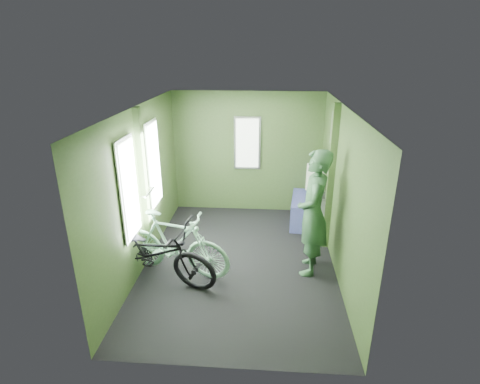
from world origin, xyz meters
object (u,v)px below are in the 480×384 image
object	(u,v)px
bicycle_black	(156,282)
bench_seat	(308,207)
bicycle_mint	(176,274)
passenger	(313,213)
waste_box	(320,219)

from	to	relation	value
bicycle_black	bench_seat	xyz separation A→B (m)	(2.27, 2.04, 0.30)
bicycle_mint	passenger	xyz separation A→B (m)	(1.91, 0.25, 0.90)
bicycle_black	bench_seat	distance (m)	3.06
bicycle_black	passenger	distance (m)	2.37
bicycle_mint	passenger	size ratio (longest dim) A/B	0.91
bicycle_black	waste_box	bearing A→B (deg)	-43.18
passenger	bench_seat	distance (m)	1.69
passenger	bench_seat	xyz separation A→B (m)	(0.12, 1.58, -0.60)
bicycle_black	passenger	bearing A→B (deg)	-60.26
passenger	bench_seat	size ratio (longest dim) A/B	1.76
bicycle_mint	bench_seat	xyz separation A→B (m)	(2.03, 1.82, 0.30)
bicycle_black	bench_seat	bearing A→B (deg)	-30.45
bicycle_black	bicycle_mint	bearing A→B (deg)	-30.09
bicycle_black	bicycle_mint	world-z (taller)	bicycle_black
bench_seat	passenger	bearing A→B (deg)	-88.06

